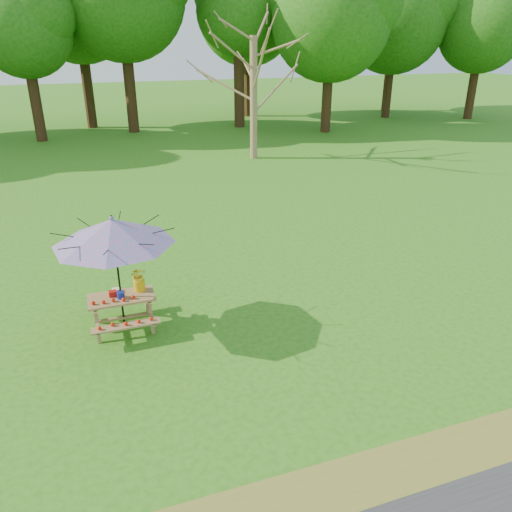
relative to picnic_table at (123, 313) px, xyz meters
name	(u,v)px	position (x,y,z in m)	size (l,w,h in m)	color
ground	(174,385)	(0.56, -2.01, -0.33)	(120.00, 120.00, 0.00)	#2E6D14
picnic_table	(123,313)	(0.00, 0.00, 0.00)	(1.20, 1.32, 0.67)	#956543
patio_umbrella	(113,232)	(0.00, 0.00, 1.62)	(2.55, 2.55, 2.25)	black
produce_bins	(117,293)	(-0.07, 0.05, 0.40)	(0.26, 0.41, 0.13)	#B8130E
tomatoes_row	(113,301)	(-0.15, -0.18, 0.38)	(0.77, 0.13, 0.07)	red
flower_bucket	(139,278)	(0.36, 0.14, 0.60)	(0.31, 0.28, 0.47)	#ECAF0C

